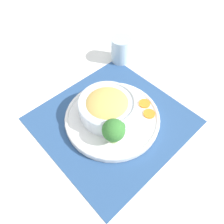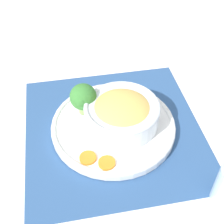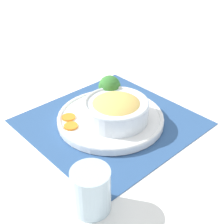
% 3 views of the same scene
% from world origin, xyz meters
% --- Properties ---
extents(ground_plane, '(4.00, 4.00, 0.00)m').
position_xyz_m(ground_plane, '(0.00, 0.00, 0.00)').
color(ground_plane, white).
extents(placemat, '(0.46, 0.45, 0.00)m').
position_xyz_m(placemat, '(0.00, 0.00, 0.00)').
color(placemat, '#2D5184').
rests_on(placemat, ground_plane).
extents(plate, '(0.29, 0.29, 0.02)m').
position_xyz_m(plate, '(0.00, 0.00, 0.02)').
color(plate, white).
rests_on(plate, placemat).
extents(bowl, '(0.17, 0.17, 0.07)m').
position_xyz_m(bowl, '(0.00, -0.02, 0.05)').
color(bowl, silver).
rests_on(bowl, plate).
extents(broccoli_floret, '(0.06, 0.06, 0.08)m').
position_xyz_m(broccoli_floret, '(0.06, 0.06, 0.07)').
color(broccoli_floret, '#84AD5B').
rests_on(broccoli_floret, plate).
extents(carrot_slice_near, '(0.04, 0.04, 0.01)m').
position_xyz_m(carrot_slice_near, '(-0.08, 0.08, 0.02)').
color(carrot_slice_near, orange).
rests_on(carrot_slice_near, plate).
extents(carrot_slice_middle, '(0.04, 0.04, 0.01)m').
position_xyz_m(carrot_slice_middle, '(-0.10, 0.04, 0.02)').
color(carrot_slice_middle, orange).
rests_on(carrot_slice_middle, plate).
extents(water_glass, '(0.08, 0.08, 0.09)m').
position_xyz_m(water_glass, '(-0.24, -0.17, 0.04)').
color(water_glass, silver).
rests_on(water_glass, ground_plane).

